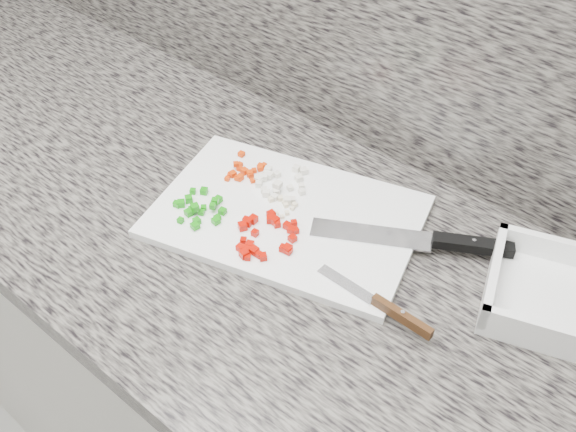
{
  "coord_description": "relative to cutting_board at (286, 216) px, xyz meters",
  "views": [
    {
      "loc": [
        0.54,
        0.91,
        1.6
      ],
      "look_at": [
        0.09,
        1.47,
        0.93
      ],
      "focal_mm": 40.0,
      "sensor_mm": 36.0,
      "label": 1
    }
  ],
  "objects": [
    {
      "name": "cabinet",
      "position": [
        -0.07,
        -0.05,
        -0.48
      ],
      "size": [
        3.92,
        0.62,
        0.86
      ],
      "primitive_type": "cube",
      "color": "white",
      "rests_on": "ground"
    },
    {
      "name": "countertop",
      "position": [
        -0.07,
        -0.05,
        -0.03
      ],
      "size": [
        3.96,
        0.64,
        0.04
      ],
      "primitive_type": "cube",
      "color": "#615E56",
      "rests_on": "cabinet"
    },
    {
      "name": "cutting_board",
      "position": [
        0.0,
        0.0,
        0.0
      ],
      "size": [
        0.47,
        0.37,
        0.01
      ],
      "primitive_type": "cube",
      "rotation": [
        0.0,
        0.0,
        0.27
      ],
      "color": "white",
      "rests_on": "countertop"
    },
    {
      "name": "carrot_pile",
      "position": [
        -0.12,
        0.03,
        0.01
      ],
      "size": [
        0.07,
        0.07,
        0.02
      ],
      "color": "red",
      "rests_on": "cutting_board"
    },
    {
      "name": "onion_pile",
      "position": [
        -0.05,
        0.05,
        0.01
      ],
      "size": [
        0.09,
        0.1,
        0.02
      ],
      "color": "white",
      "rests_on": "cutting_board"
    },
    {
      "name": "green_pepper_pile",
      "position": [
        -0.11,
        -0.08,
        0.01
      ],
      "size": [
        0.09,
        0.08,
        0.02
      ],
      "color": "#13880C",
      "rests_on": "cutting_board"
    },
    {
      "name": "red_pepper_pile",
      "position": [
        0.01,
        -0.07,
        0.01
      ],
      "size": [
        0.11,
        0.11,
        0.01
      ],
      "color": "#AF0C02",
      "rests_on": "cutting_board"
    },
    {
      "name": "garlic_pile",
      "position": [
        -0.01,
        0.0,
        0.01
      ],
      "size": [
        0.05,
        0.05,
        0.01
      ],
      "color": "beige",
      "rests_on": "cutting_board"
    },
    {
      "name": "chef_knife",
      "position": [
        0.22,
        0.09,
        0.01
      ],
      "size": [
        0.28,
        0.18,
        0.02
      ],
      "rotation": [
        0.0,
        0.0,
        0.51
      ],
      "color": "silver",
      "rests_on": "cutting_board"
    },
    {
      "name": "paring_knife",
      "position": [
        0.23,
        -0.06,
        0.01
      ],
      "size": [
        0.19,
        0.02,
        0.02
      ],
      "rotation": [
        0.0,
        0.0,
        -0.03
      ],
      "color": "silver",
      "rests_on": "cutting_board"
    }
  ]
}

